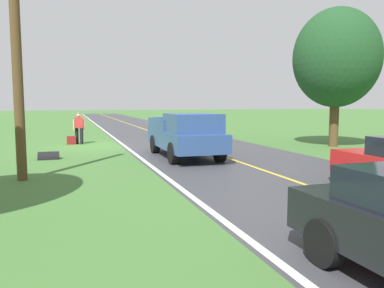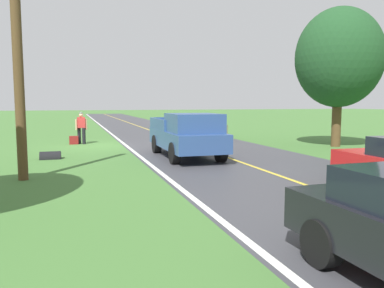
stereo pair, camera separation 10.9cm
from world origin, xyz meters
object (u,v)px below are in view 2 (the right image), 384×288
object	(u,v)px
pickup_truck_passing	(188,134)
suitcase_carried	(74,140)
tree_far_side_near	(339,58)
hitchhiker_walking	(81,126)
sedan_near_oncoming	(200,127)
utility_pole_roadside	(18,54)

from	to	relation	value
pickup_truck_passing	suitcase_carried	bearing A→B (deg)	-56.67
pickup_truck_passing	tree_far_side_near	distance (m)	9.25
hitchhiker_walking	tree_far_side_near	size ratio (longest dim) A/B	0.25
pickup_truck_passing	sedan_near_oncoming	distance (m)	8.48
tree_far_side_near	sedan_near_oncoming	xyz separation A→B (m)	(5.24, -6.23, -3.71)
pickup_truck_passing	utility_pole_roadside	size ratio (longest dim) A/B	0.75
suitcase_carried	hitchhiker_walking	bearing A→B (deg)	100.86
sedan_near_oncoming	suitcase_carried	bearing A→B (deg)	8.71
tree_far_side_near	hitchhiker_walking	bearing A→B (deg)	-22.72
pickup_truck_passing	sedan_near_oncoming	bearing A→B (deg)	-111.89
pickup_truck_passing	utility_pole_roadside	world-z (taller)	utility_pole_roadside
suitcase_carried	utility_pole_roadside	bearing A→B (deg)	-14.05
suitcase_carried	sedan_near_oncoming	size ratio (longest dim) A/B	0.10
pickup_truck_passing	tree_far_side_near	xyz separation A→B (m)	(-8.40, -1.63, 3.49)
suitcase_carried	pickup_truck_passing	xyz separation A→B (m)	(-4.41, 6.70, 0.74)
hitchhiker_walking	tree_far_side_near	distance (m)	13.89
sedan_near_oncoming	utility_pole_roadside	xyz separation A→B (m)	(9.02, 10.77, 2.85)
suitcase_carried	utility_pole_roadside	distance (m)	10.29
hitchhiker_walking	suitcase_carried	xyz separation A→B (m)	(0.41, 0.12, -0.75)
hitchhiker_walking	utility_pole_roadside	world-z (taller)	utility_pole_roadside
hitchhiker_walking	sedan_near_oncoming	size ratio (longest dim) A/B	0.39
hitchhiker_walking	tree_far_side_near	xyz separation A→B (m)	(-12.40, 5.19, 3.48)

